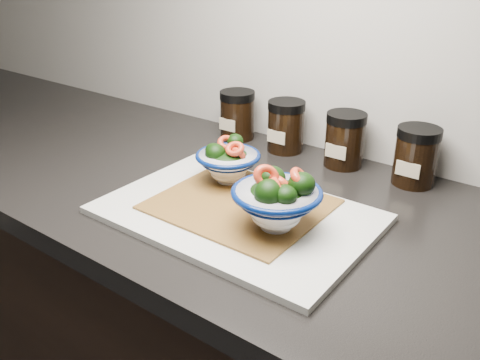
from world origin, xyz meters
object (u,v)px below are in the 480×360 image
Objects in this scene: bowl_right at (277,201)px; spice_jar_b at (286,126)px; spice_jar_c at (345,140)px; spice_jar_a at (237,115)px; spice_jar_d at (416,156)px; bowl_left at (228,162)px; cutting_board at (236,214)px.

bowl_right reaches higher than spice_jar_b.
spice_jar_a is at bearing 180.00° from spice_jar_c.
spice_jar_b is 1.00× the size of spice_jar_d.
spice_jar_c reaches higher than bowl_left.
spice_jar_b is at bearing 94.31° from bowl_left.
cutting_board is 3.98× the size of spice_jar_a.
cutting_board is at bearing -44.86° from bowl_left.
spice_jar_d is at bearing 71.68° from bowl_right.
bowl_right reaches higher than cutting_board.
bowl_left is 0.26m from spice_jar_c.
spice_jar_a is at bearing 126.72° from cutting_board.
spice_jar_d is at bearing 58.15° from cutting_board.
bowl_right is 0.37m from spice_jar_b.
spice_jar_d is at bearing 0.00° from spice_jar_c.
bowl_left reaches higher than cutting_board.
bowl_left is 1.08× the size of spice_jar_d.
spice_jar_b is 0.29m from spice_jar_d.
spice_jar_c is (0.14, 0.00, 0.00)m from spice_jar_b.
bowl_left is at bearing 135.14° from cutting_board.
bowl_left is 0.85× the size of bowl_right.
spice_jar_c is at bearing 61.63° from bowl_left.
bowl_left is at bearing -85.69° from spice_jar_b.
spice_jar_a is at bearing 180.00° from spice_jar_d.
spice_jar_c is 0.15m from spice_jar_d.
bowl_right is (0.17, -0.09, 0.01)m from bowl_left.
spice_jar_d is (0.15, 0.00, 0.00)m from spice_jar_c.
spice_jar_c is at bearing 0.00° from spice_jar_b.
cutting_board is at bearing 173.40° from bowl_right.
bowl_right reaches higher than spice_jar_a.
spice_jar_c is at bearing 97.43° from bowl_right.
spice_jar_a and spice_jar_d have the same top height.
spice_jar_d is (0.11, 0.32, -0.01)m from bowl_right.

